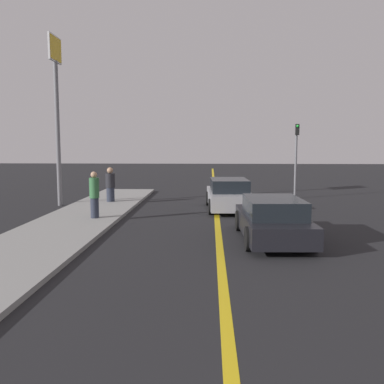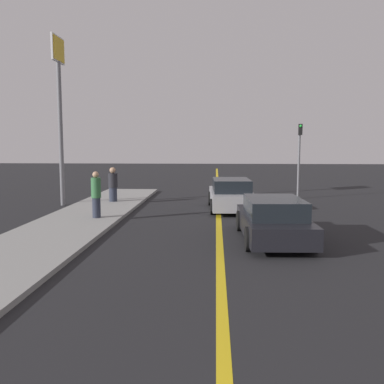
{
  "view_description": "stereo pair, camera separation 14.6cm",
  "coord_description": "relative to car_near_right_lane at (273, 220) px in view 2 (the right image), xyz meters",
  "views": [
    {
      "loc": [
        -0.26,
        -0.54,
        2.79
      ],
      "look_at": [
        -0.74,
        10.62,
        1.53
      ],
      "focal_mm": 40.0,
      "sensor_mm": 36.0,
      "label": 1
    },
    {
      "loc": [
        -0.12,
        -0.53,
        2.79
      ],
      "look_at": [
        -0.74,
        10.62,
        1.53
      ],
      "focal_mm": 40.0,
      "sensor_mm": 36.0,
      "label": 2
    }
  ],
  "objects": [
    {
      "name": "road_center_line",
      "position": [
        -1.55,
        6.26,
        -0.61
      ],
      "size": [
        0.2,
        60.0,
        0.01
      ],
      "color": "gold",
      "rests_on": "ground_plane"
    },
    {
      "name": "roadside_sign",
      "position": [
        -8.64,
        6.71,
        4.59
      ],
      "size": [
        0.2,
        1.43,
        7.49
      ],
      "color": "slate",
      "rests_on": "ground_plane"
    },
    {
      "name": "sidewalk_left",
      "position": [
        -6.56,
        0.47,
        -0.54
      ],
      "size": [
        2.9,
        24.43,
        0.13
      ],
      "color": "gray",
      "rests_on": "ground_plane"
    },
    {
      "name": "pedestrian_near_curb",
      "position": [
        -5.98,
        2.83,
        0.36
      ],
      "size": [
        0.35,
        0.35,
        1.68
      ],
      "color": "#282D3D",
      "rests_on": "sidewalk_left"
    },
    {
      "name": "traffic_light",
      "position": [
        2.55,
        9.7,
        1.73
      ],
      "size": [
        0.18,
        0.4,
        3.78
      ],
      "color": "slate",
      "rests_on": "ground_plane"
    },
    {
      "name": "pedestrian_mid_group",
      "position": [
        -6.43,
        7.23,
        0.3
      ],
      "size": [
        0.43,
        0.43,
        1.59
      ],
      "color": "#282D3D",
      "rests_on": "sidewalk_left"
    },
    {
      "name": "car_ahead_center",
      "position": [
        -1.01,
        5.76,
        0.03
      ],
      "size": [
        1.99,
        4.25,
        1.33
      ],
      "rotation": [
        0.0,
        0.0,
        0.05
      ],
      "color": "#9E9EA3",
      "rests_on": "ground_plane"
    },
    {
      "name": "car_near_right_lane",
      "position": [
        0.0,
        0.0,
        0.0
      ],
      "size": [
        1.98,
        4.34,
        1.26
      ],
      "rotation": [
        0.0,
        0.0,
        0.03
      ],
      "color": "black",
      "rests_on": "ground_plane"
    }
  ]
}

